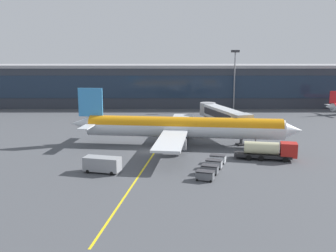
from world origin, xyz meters
TOP-DOWN VIEW (x-y plane):
  - ground_plane at (0.00, 0.00)m, footprint 700.00×700.00m
  - apron_lead_in_line at (1.80, 2.00)m, footprint 11.15×79.30m
  - terminal_building at (-8.03, 68.35)m, footprint 178.18×21.64m
  - main_airliner at (6.98, 4.80)m, footprint 47.44×37.89m
  - jet_bridge at (16.40, 14.89)m, footprint 9.37×21.77m
  - fuel_tanker at (22.08, -5.84)m, footprint 11.08×4.65m
  - lavatory_truck at (-6.59, -13.17)m, footprint 6.19×3.66m
  - baggage_cart_0 at (9.53, -17.12)m, footprint 3.00×2.32m
  - baggage_cart_1 at (10.55, -14.09)m, footprint 3.00×2.32m
  - baggage_cart_2 at (11.58, -11.06)m, footprint 3.00×2.32m
  - baggage_cart_3 at (12.60, -8.02)m, footprint 3.00×2.32m
  - apron_light_mast_0 at (26.20, 56.39)m, footprint 2.80×0.50m

SIDE VIEW (x-z plane):
  - ground_plane at x=0.00m, z-range 0.00..0.00m
  - apron_lead_in_line at x=1.80m, z-range 0.00..0.01m
  - baggage_cart_0 at x=9.53m, z-range 0.04..1.52m
  - baggage_cart_1 at x=10.55m, z-range 0.04..1.52m
  - baggage_cart_2 at x=11.58m, z-range 0.04..1.52m
  - baggage_cart_3 at x=12.60m, z-range 0.04..1.52m
  - lavatory_truck at x=-6.59m, z-range 0.17..2.67m
  - fuel_tanker at x=22.08m, z-range 0.12..3.37m
  - main_airliner at x=6.98m, z-range -1.94..9.71m
  - jet_bridge at x=16.40m, z-range 1.60..8.18m
  - terminal_building at x=-8.03m, z-range 0.02..14.73m
  - apron_light_mast_0 at x=26.20m, z-range 1.91..21.74m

